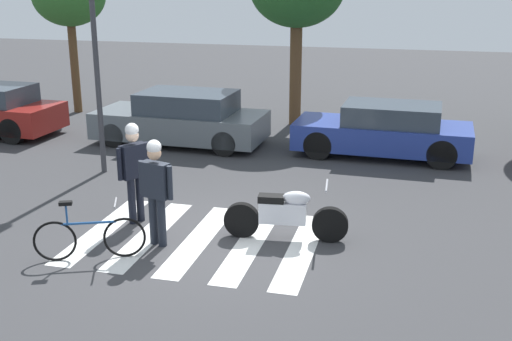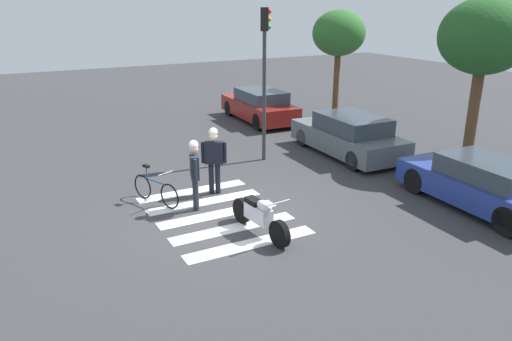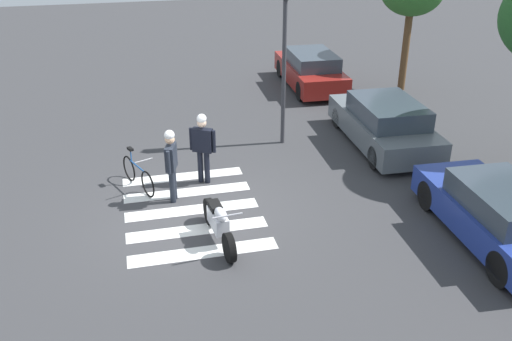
{
  "view_description": "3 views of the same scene",
  "coord_description": "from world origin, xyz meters",
  "px_view_note": "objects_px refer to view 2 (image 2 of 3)",
  "views": [
    {
      "loc": [
        3.44,
        -9.57,
        4.4
      ],
      "look_at": [
        0.85,
        0.71,
        1.1
      ],
      "focal_mm": 44.64,
      "sensor_mm": 36.0,
      "label": 1
    },
    {
      "loc": [
        10.42,
        -4.47,
        5.08
      ],
      "look_at": [
        0.58,
        0.76,
        1.22
      ],
      "focal_mm": 34.55,
      "sensor_mm": 36.0,
      "label": 2
    },
    {
      "loc": [
        11.47,
        -1.18,
        6.64
      ],
      "look_at": [
        0.56,
        1.42,
        1.14
      ],
      "focal_mm": 39.23,
      "sensor_mm": 36.0,
      "label": 3
    }
  ],
  "objects_px": {
    "car_grey_coupe": "(348,136)",
    "car_maroon_wagon": "(259,106)",
    "officer_by_motorcycle": "(214,155)",
    "police_motorcycle": "(259,216)",
    "traffic_light_pole": "(265,62)",
    "car_blue_hatchback": "(482,184)",
    "officer_on_foot": "(195,170)",
    "leaning_bicycle": "(155,190)"
  },
  "relations": [
    {
      "from": "car_grey_coupe",
      "to": "car_maroon_wagon",
      "type": "bearing_deg",
      "value": -176.89
    },
    {
      "from": "officer_by_motorcycle",
      "to": "police_motorcycle",
      "type": "bearing_deg",
      "value": -2.21
    },
    {
      "from": "officer_by_motorcycle",
      "to": "traffic_light_pole",
      "type": "xyz_separation_m",
      "value": [
        -2.02,
        2.69,
        2.13
      ]
    },
    {
      "from": "officer_by_motorcycle",
      "to": "traffic_light_pole",
      "type": "distance_m",
      "value": 3.98
    },
    {
      "from": "car_maroon_wagon",
      "to": "car_blue_hatchback",
      "type": "distance_m",
      "value": 11.17
    },
    {
      "from": "officer_on_foot",
      "to": "car_blue_hatchback",
      "type": "height_order",
      "value": "officer_on_foot"
    },
    {
      "from": "car_maroon_wagon",
      "to": "car_grey_coupe",
      "type": "relative_size",
      "value": 0.99
    },
    {
      "from": "car_maroon_wagon",
      "to": "leaning_bicycle",
      "type": "bearing_deg",
      "value": -44.56
    },
    {
      "from": "traffic_light_pole",
      "to": "officer_on_foot",
      "type": "bearing_deg",
      "value": -51.67
    },
    {
      "from": "officer_on_foot",
      "to": "officer_by_motorcycle",
      "type": "bearing_deg",
      "value": 132.21
    },
    {
      "from": "police_motorcycle",
      "to": "leaning_bicycle",
      "type": "height_order",
      "value": "police_motorcycle"
    },
    {
      "from": "leaning_bicycle",
      "to": "car_maroon_wagon",
      "type": "xyz_separation_m",
      "value": [
        -6.97,
        6.86,
        0.3
      ]
    },
    {
      "from": "leaning_bicycle",
      "to": "traffic_light_pole",
      "type": "bearing_deg",
      "value": 114.38
    },
    {
      "from": "car_maroon_wagon",
      "to": "car_grey_coupe",
      "type": "distance_m",
      "value": 5.86
    },
    {
      "from": "leaning_bicycle",
      "to": "car_grey_coupe",
      "type": "relative_size",
      "value": 0.36
    },
    {
      "from": "car_maroon_wagon",
      "to": "police_motorcycle",
      "type": "bearing_deg",
      "value": -28.36
    },
    {
      "from": "police_motorcycle",
      "to": "car_grey_coupe",
      "type": "distance_m",
      "value": 6.89
    },
    {
      "from": "officer_by_motorcycle",
      "to": "car_grey_coupe",
      "type": "bearing_deg",
      "value": 101.91
    },
    {
      "from": "police_motorcycle",
      "to": "officer_on_foot",
      "type": "distance_m",
      "value": 2.25
    },
    {
      "from": "leaning_bicycle",
      "to": "car_blue_hatchback",
      "type": "distance_m",
      "value": 8.4
    },
    {
      "from": "police_motorcycle",
      "to": "car_maroon_wagon",
      "type": "distance_m",
      "value": 11.17
    },
    {
      "from": "officer_on_foot",
      "to": "car_grey_coupe",
      "type": "xyz_separation_m",
      "value": [
        -1.95,
        6.38,
        -0.39
      ]
    },
    {
      "from": "traffic_light_pole",
      "to": "car_blue_hatchback",
      "type": "bearing_deg",
      "value": 25.41
    },
    {
      "from": "car_maroon_wagon",
      "to": "car_grey_coupe",
      "type": "xyz_separation_m",
      "value": [
        5.86,
        0.32,
        -0.01
      ]
    },
    {
      "from": "police_motorcycle",
      "to": "traffic_light_pole",
      "type": "distance_m",
      "value": 6.24
    },
    {
      "from": "car_blue_hatchback",
      "to": "traffic_light_pole",
      "type": "distance_m",
      "value": 7.29
    },
    {
      "from": "leaning_bicycle",
      "to": "car_blue_hatchback",
      "type": "height_order",
      "value": "car_blue_hatchback"
    },
    {
      "from": "officer_by_motorcycle",
      "to": "car_blue_hatchback",
      "type": "height_order",
      "value": "officer_by_motorcycle"
    },
    {
      "from": "car_maroon_wagon",
      "to": "car_grey_coupe",
      "type": "height_order",
      "value": "car_grey_coupe"
    },
    {
      "from": "leaning_bicycle",
      "to": "officer_on_foot",
      "type": "relative_size",
      "value": 0.9
    },
    {
      "from": "car_maroon_wagon",
      "to": "officer_by_motorcycle",
      "type": "bearing_deg",
      "value": -36.52
    },
    {
      "from": "car_blue_hatchback",
      "to": "officer_on_foot",
      "type": "bearing_deg",
      "value": -117.38
    },
    {
      "from": "police_motorcycle",
      "to": "traffic_light_pole",
      "type": "relative_size",
      "value": 0.44
    },
    {
      "from": "car_grey_coupe",
      "to": "officer_on_foot",
      "type": "bearing_deg",
      "value": -73.03
    },
    {
      "from": "car_blue_hatchback",
      "to": "officer_by_motorcycle",
      "type": "bearing_deg",
      "value": -126.4
    },
    {
      "from": "police_motorcycle",
      "to": "car_maroon_wagon",
      "type": "height_order",
      "value": "car_maroon_wagon"
    },
    {
      "from": "officer_on_foot",
      "to": "leaning_bicycle",
      "type": "bearing_deg",
      "value": -136.35
    },
    {
      "from": "police_motorcycle",
      "to": "officer_by_motorcycle",
      "type": "height_order",
      "value": "officer_by_motorcycle"
    },
    {
      "from": "car_grey_coupe",
      "to": "car_blue_hatchback",
      "type": "bearing_deg",
      "value": 1.07
    },
    {
      "from": "leaning_bicycle",
      "to": "car_blue_hatchback",
      "type": "relative_size",
      "value": 0.38
    },
    {
      "from": "police_motorcycle",
      "to": "car_maroon_wagon",
      "type": "bearing_deg",
      "value": 151.64
    },
    {
      "from": "police_motorcycle",
      "to": "leaning_bicycle",
      "type": "bearing_deg",
      "value": -151.51
    }
  ]
}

